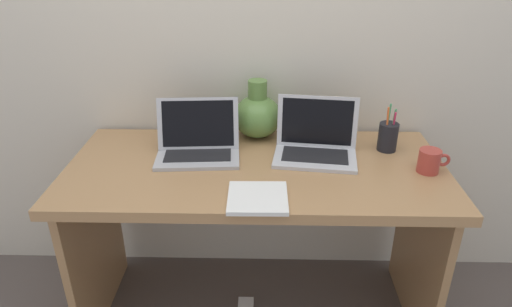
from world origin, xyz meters
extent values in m
cube|color=beige|center=(0.00, 0.37, 1.20)|extent=(4.40, 0.04, 2.40)
cube|color=#AD7F51|center=(0.00, 0.00, 0.73)|extent=(1.45, 0.67, 0.04)
cube|color=#AD7F51|center=(-0.68, 0.00, 0.35)|extent=(0.03, 0.57, 0.71)
cube|color=#AD7F51|center=(0.68, 0.00, 0.35)|extent=(0.03, 0.57, 0.71)
cube|color=#B2B2B7|center=(-0.23, 0.06, 0.75)|extent=(0.34, 0.24, 0.01)
cube|color=black|center=(-0.23, 0.06, 0.76)|extent=(0.27, 0.15, 0.00)
cube|color=#B2B2B7|center=(-0.24, 0.14, 0.86)|extent=(0.33, 0.10, 0.20)
cube|color=black|center=(-0.24, 0.14, 0.86)|extent=(0.29, 0.09, 0.18)
cube|color=silver|center=(0.23, 0.06, 0.75)|extent=(0.34, 0.25, 0.01)
cube|color=black|center=(0.23, 0.06, 0.76)|extent=(0.27, 0.16, 0.00)
cube|color=silver|center=(0.24, 0.15, 0.86)|extent=(0.32, 0.07, 0.21)
cube|color=black|center=(0.24, 0.15, 0.86)|extent=(0.28, 0.07, 0.18)
ellipsoid|color=#5B843D|center=(0.00, 0.27, 0.84)|extent=(0.20, 0.20, 0.18)
cylinder|color=#5B843D|center=(0.00, 0.27, 0.96)|extent=(0.08, 0.08, 0.08)
cube|color=white|center=(0.01, -0.25, 0.75)|extent=(0.20, 0.20, 0.01)
cylinder|color=#B23D33|center=(0.64, -0.04, 0.79)|extent=(0.08, 0.08, 0.09)
torus|color=#B23D33|center=(0.69, -0.04, 0.79)|extent=(0.05, 0.01, 0.05)
cylinder|color=black|center=(0.53, 0.15, 0.80)|extent=(0.08, 0.08, 0.12)
cylinder|color=#4CA566|center=(0.55, 0.15, 0.85)|extent=(0.01, 0.02, 0.14)
cylinder|color=#D83359|center=(0.55, 0.15, 0.85)|extent=(0.01, 0.03, 0.13)
cylinder|color=#4CA566|center=(0.53, 0.16, 0.86)|extent=(0.01, 0.01, 0.16)
cylinder|color=orange|center=(0.52, 0.14, 0.86)|extent=(0.01, 0.02, 0.15)
cube|color=white|center=(-0.05, 0.01, 0.01)|extent=(0.07, 0.07, 0.03)
camera|label=1|loc=(0.04, -1.53, 1.56)|focal=31.80mm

